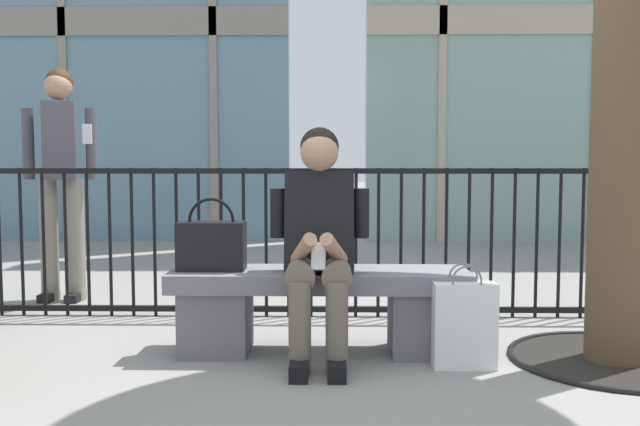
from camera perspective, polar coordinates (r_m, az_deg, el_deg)
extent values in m
plane|color=gray|center=(3.80, -0.03, -11.47)|extent=(60.00, 60.00, 0.00)
cube|color=slate|center=(3.71, -0.03, -5.51)|extent=(1.60, 0.44, 0.10)
cube|color=slate|center=(3.81, -8.58, -8.76)|extent=(0.36, 0.37, 0.35)
cube|color=slate|center=(3.79, 8.58, -8.84)|extent=(0.36, 0.37, 0.35)
cylinder|color=#6B6051|center=(3.52, -1.54, -4.88)|extent=(0.15, 0.40, 0.15)
cylinder|color=#6B6051|center=(3.38, -1.69, -9.53)|extent=(0.11, 0.11, 0.45)
cube|color=black|center=(3.37, -1.73, -12.83)|extent=(0.09, 0.22, 0.08)
cylinder|color=#6B6051|center=(3.52, 1.40, -4.89)|extent=(0.15, 0.40, 0.15)
cylinder|color=#6B6051|center=(3.37, 1.41, -9.55)|extent=(0.11, 0.11, 0.45)
cube|color=black|center=(3.37, 1.41, -12.85)|extent=(0.09, 0.22, 0.08)
cube|color=black|center=(3.63, -0.03, -0.80)|extent=(0.36, 0.30, 0.55)
cylinder|color=black|center=(3.64, -3.50, 0.00)|extent=(0.08, 0.08, 0.26)
cylinder|color=tan|center=(3.43, -1.44, -3.12)|extent=(0.16, 0.28, 0.20)
cylinder|color=black|center=(3.63, 3.45, -0.01)|extent=(0.08, 0.08, 0.26)
cylinder|color=tan|center=(3.42, 1.24, -3.13)|extent=(0.16, 0.28, 0.20)
cube|color=silver|center=(3.37, -0.12, -3.59)|extent=(0.07, 0.10, 0.13)
sphere|color=tan|center=(3.60, -0.04, 5.06)|extent=(0.20, 0.20, 0.20)
sphere|color=black|center=(3.63, -0.03, 5.52)|extent=(0.20, 0.20, 0.20)
cube|color=black|center=(3.73, -8.98, -2.72)|extent=(0.36, 0.17, 0.26)
torus|color=black|center=(3.72, -9.01, -0.65)|extent=(0.25, 0.02, 0.25)
cube|color=white|center=(3.56, 11.89, -9.11)|extent=(0.31, 0.14, 0.43)
torus|color=slate|center=(3.46, 12.10, -5.52)|extent=(0.15, 0.01, 0.15)
torus|color=slate|center=(3.56, 11.80, -5.26)|extent=(0.15, 0.01, 0.15)
cylinder|color=gray|center=(5.49, -21.55, -2.09)|extent=(0.13, 0.13, 0.90)
cube|color=black|center=(5.51, -21.59, -6.48)|extent=(0.09, 0.22, 0.06)
cylinder|color=gray|center=(5.42, -19.59, -2.12)|extent=(0.13, 0.13, 0.90)
cube|color=black|center=(5.44, -19.63, -6.57)|extent=(0.09, 0.22, 0.06)
cube|color=#4C4751|center=(5.42, -20.78, 5.58)|extent=(0.33, 0.43, 0.56)
cylinder|color=#4C4751|center=(5.51, -23.05, 5.29)|extent=(0.08, 0.08, 0.52)
cylinder|color=#4C4751|center=(5.34, -18.42, 5.45)|extent=(0.08, 0.08, 0.52)
sphere|color=tan|center=(5.45, -20.90, 9.79)|extent=(0.20, 0.20, 0.20)
sphere|color=#472816|center=(5.47, -20.82, 10.09)|extent=(0.20, 0.20, 0.20)
cube|color=silver|center=(5.24, -18.76, 6.23)|extent=(0.07, 0.01, 0.14)
cylinder|color=black|center=(5.06, -25.05, -2.20)|extent=(0.02, 0.02, 0.99)
cylinder|color=black|center=(5.00, -23.52, -2.23)|extent=(0.02, 0.02, 0.99)
cylinder|color=black|center=(4.94, -21.95, -2.26)|extent=(0.02, 0.02, 0.99)
cylinder|color=black|center=(4.88, -20.34, -2.29)|extent=(0.02, 0.02, 0.99)
cylinder|color=black|center=(4.83, -18.70, -2.31)|extent=(0.02, 0.02, 0.99)
cylinder|color=black|center=(4.78, -17.02, -2.34)|extent=(0.02, 0.02, 0.99)
cylinder|color=black|center=(4.74, -15.31, -2.36)|extent=(0.02, 0.02, 0.99)
cylinder|color=black|center=(4.70, -13.56, -2.39)|extent=(0.02, 0.02, 0.99)
cylinder|color=black|center=(4.66, -11.79, -2.41)|extent=(0.02, 0.02, 0.99)
cylinder|color=black|center=(4.63, -10.00, -2.43)|extent=(0.02, 0.02, 0.99)
cylinder|color=black|center=(4.61, -8.18, -2.44)|extent=(0.02, 0.02, 0.99)
cylinder|color=black|center=(4.58, -6.34, -2.46)|extent=(0.02, 0.02, 0.99)
cylinder|color=black|center=(4.57, -4.49, -2.47)|extent=(0.02, 0.02, 0.99)
cylinder|color=black|center=(4.56, -2.63, -2.48)|extent=(0.02, 0.02, 0.99)
cylinder|color=black|center=(4.55, -0.76, -2.48)|extent=(0.02, 0.02, 0.99)
cylinder|color=black|center=(4.55, 1.12, -2.49)|extent=(0.02, 0.02, 0.99)
cylinder|color=black|center=(4.55, 2.99, -2.49)|extent=(0.02, 0.02, 0.99)
cylinder|color=black|center=(4.56, 4.87, -2.49)|extent=(0.02, 0.02, 0.99)
cylinder|color=black|center=(4.57, 6.73, -2.48)|extent=(0.02, 0.02, 0.99)
cylinder|color=black|center=(4.59, 8.58, -2.48)|extent=(0.02, 0.02, 0.99)
cylinder|color=black|center=(4.61, 10.42, -2.47)|extent=(0.02, 0.02, 0.99)
cylinder|color=black|center=(4.63, 12.23, -2.46)|extent=(0.02, 0.02, 0.99)
cylinder|color=black|center=(4.67, 14.03, -2.44)|extent=(0.02, 0.02, 0.99)
cylinder|color=black|center=(4.70, 15.80, -2.43)|extent=(0.02, 0.02, 0.99)
cylinder|color=black|center=(4.74, 17.54, -2.41)|extent=(0.02, 0.02, 0.99)
cylinder|color=black|center=(4.78, 19.25, -2.39)|extent=(0.02, 0.02, 0.99)
cylinder|color=black|center=(4.83, 20.92, -2.37)|extent=(0.02, 0.02, 0.99)
cylinder|color=black|center=(4.89, 22.57, -2.35)|extent=(0.02, 0.02, 0.99)
cylinder|color=black|center=(4.94, 24.17, -2.32)|extent=(0.02, 0.02, 0.99)
cube|color=black|center=(4.62, 0.18, -7.97)|extent=(7.88, 0.04, 0.04)
cube|color=black|center=(4.52, 0.18, 3.51)|extent=(7.88, 0.04, 0.04)
cylinder|color=black|center=(3.95, 23.35, -11.13)|extent=(1.07, 1.07, 0.01)
torus|color=black|center=(3.95, 23.35, -11.05)|extent=(1.10, 1.10, 0.03)
cylinder|color=brown|center=(3.87, 24.12, 13.86)|extent=(0.32, 0.32, 3.40)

